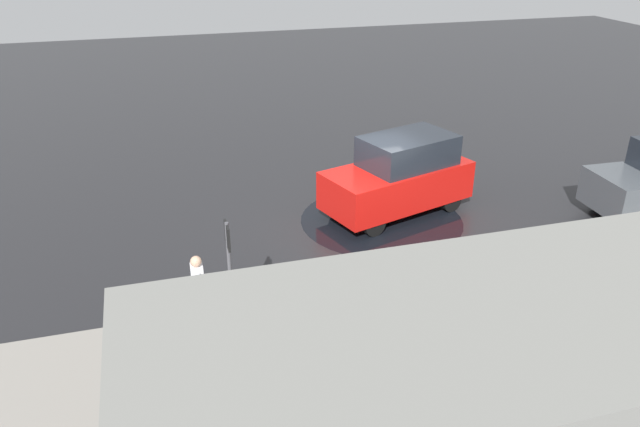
# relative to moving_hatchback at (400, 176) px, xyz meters

# --- Properties ---
(ground_plane) EXTENTS (60.00, 60.00, 0.00)m
(ground_plane) POSITION_rel_moving_hatchback_xyz_m (1.06, 0.72, -1.03)
(ground_plane) COLOR black
(kerb_strip) EXTENTS (24.00, 3.20, 0.04)m
(kerb_strip) POSITION_rel_moving_hatchback_xyz_m (1.06, 4.92, -1.01)
(kerb_strip) COLOR gray
(kerb_strip) RESTS_ON ground
(moving_hatchback) EXTENTS (4.23, 2.78, 2.06)m
(moving_hatchback) POSITION_rel_moving_hatchback_xyz_m (0.00, 0.00, 0.00)
(moving_hatchback) COLOR red
(moving_hatchback) RESTS_ON ground
(fire_hydrant) EXTENTS (0.42, 0.31, 0.80)m
(fire_hydrant) POSITION_rel_moving_hatchback_xyz_m (4.52, 3.20, -0.63)
(fire_hydrant) COLOR #197A2D
(fire_hydrant) RESTS_ON ground
(pedestrian) EXTENTS (0.25, 0.57, 1.22)m
(pedestrian) POSITION_rel_moving_hatchback_xyz_m (5.56, 3.17, -0.34)
(pedestrian) COLOR silver
(pedestrian) RESTS_ON ground
(metal_railing) EXTENTS (7.88, 0.04, 1.05)m
(metal_railing) POSITION_rel_moving_hatchback_xyz_m (-0.30, 5.78, -0.29)
(metal_railing) COLOR #B7BABF
(metal_railing) RESTS_ON ground
(sign_post) EXTENTS (0.07, 0.44, 2.40)m
(sign_post) POSITION_rel_moving_hatchback_xyz_m (5.05, 4.27, 0.55)
(sign_post) COLOR #4C4C51
(sign_post) RESTS_ON ground
(puddle_patch) EXTENTS (4.18, 4.18, 0.01)m
(puddle_patch) POSITION_rel_moving_hatchback_xyz_m (0.60, 0.36, -1.02)
(puddle_patch) COLOR black
(puddle_patch) RESTS_ON ground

